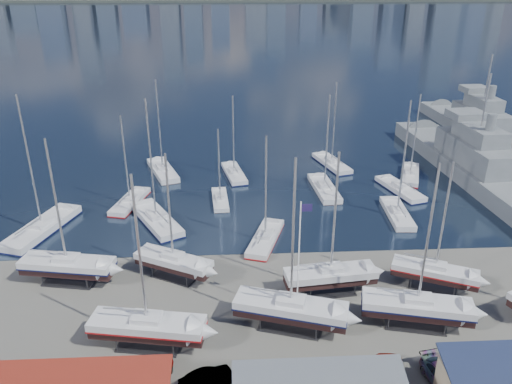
{
  "coord_description": "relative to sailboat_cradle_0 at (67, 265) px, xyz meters",
  "views": [
    {
      "loc": [
        -6.0,
        -50.53,
        30.39
      ],
      "look_at": [
        -2.94,
        8.0,
        4.44
      ],
      "focal_mm": 35.0,
      "sensor_mm": 36.0,
      "label": 1
    }
  ],
  "objects": [
    {
      "name": "sailboat_moored_1",
      "position": [
        2.95,
        19.29,
        -1.77
      ],
      "size": [
        4.72,
        9.46,
        13.62
      ],
      "rotation": [
        0.0,
        0.0,
        1.32
      ],
      "color": "black",
      "rests_on": "water"
    },
    {
      "name": "sailboat_cradle_3",
      "position": [
        22.63,
        -8.62,
        0.04
      ],
      "size": [
        10.84,
        5.96,
        16.82
      ],
      "rotation": [
        0.0,
        0.0,
        -0.31
      ],
      "color": "#2D2D33",
      "rests_on": "ground"
    },
    {
      "name": "naval_ship_west",
      "position": [
        66.73,
        47.41,
        -0.41
      ],
      "size": [
        8.77,
        42.01,
        17.76
      ],
      "rotation": [
        0.0,
        0.0,
        1.62
      ],
      "color": "slate",
      "rests_on": "water"
    },
    {
      "name": "flagpole",
      "position": [
        23.54,
        -6.94,
        4.94
      ],
      "size": [
        1.07,
        0.12,
        12.15
      ],
      "color": "white",
      "rests_on": "ground"
    },
    {
      "name": "sailboat_moored_8",
      "position": [
        34.55,
        33.02,
        -1.77
      ],
      "size": [
        5.48,
        10.37,
        14.93
      ],
      "rotation": [
        0.0,
        0.0,
        1.85
      ],
      "color": "black",
      "rests_on": "water"
    },
    {
      "name": "sailboat_moored_7",
      "position": [
        31.38,
        22.42,
        -1.75
      ],
      "size": [
        3.65,
        10.39,
        15.39
      ],
      "rotation": [
        0.0,
        0.0,
        1.65
      ],
      "color": "black",
      "rests_on": "water"
    },
    {
      "name": "sailboat_moored_9",
      "position": [
        39.74,
        13.53,
        -1.75
      ],
      "size": [
        3.15,
        9.61,
        14.32
      ],
      "rotation": [
        0.0,
        0.0,
        1.52
      ],
      "color": "black",
      "rests_on": "water"
    },
    {
      "name": "water",
      "position": [
        23.51,
        304.71,
        -2.22
      ],
      "size": [
        1400.0,
        600.0,
        0.4
      ],
      "primitive_type": "cube",
      "color": "#182439",
      "rests_on": "ground"
    },
    {
      "name": "ground",
      "position": [
        23.51,
        -5.29,
        -2.07
      ],
      "size": [
        1400.0,
        1400.0,
        0.0
      ],
      "primitive_type": "plane",
      "color": "#605E59",
      "rests_on": "ground"
    },
    {
      "name": "sailboat_moored_0",
      "position": [
        -6.71,
        11.58,
        -1.76
      ],
      "size": [
        7.16,
        12.87,
        18.54
      ],
      "rotation": [
        0.0,
        0.0,
        1.25
      ],
      "color": "black",
      "rests_on": "water"
    },
    {
      "name": "far_shore",
      "position": [
        23.51,
        564.71,
        -0.97
      ],
      "size": [
        1400.0,
        80.0,
        2.2
      ],
      "primitive_type": "cube",
      "color": "#2D332D",
      "rests_on": "ground"
    },
    {
      "name": "sailboat_moored_2",
      "position": [
        6.2,
        31.08,
        -1.75
      ],
      "size": [
        6.49,
        11.05,
        16.12
      ],
      "rotation": [
        0.0,
        0.0,
        1.92
      ],
      "color": "black",
      "rests_on": "water"
    },
    {
      "name": "sailboat_moored_4",
      "position": [
        15.75,
        19.43,
        -1.74
      ],
      "size": [
        2.66,
        7.69,
        11.41
      ],
      "rotation": [
        0.0,
        0.0,
        1.64
      ],
      "color": "black",
      "rests_on": "water"
    },
    {
      "name": "naval_ship_east",
      "position": [
        56.17,
        26.82,
        -0.41
      ],
      "size": [
        10.68,
        47.48,
        18.24
      ],
      "rotation": [
        0.0,
        0.0,
        1.64
      ],
      "color": "slate",
      "rests_on": "water"
    },
    {
      "name": "sailboat_cradle_5",
      "position": [
        34.34,
        -8.89,
        0.01
      ],
      "size": [
        10.44,
        5.03,
        16.25
      ],
      "rotation": [
        0.0,
        0.0,
        -0.23
      ],
      "color": "#2D2D33",
      "rests_on": "ground"
    },
    {
      "name": "sailboat_moored_11",
      "position": [
        46.21,
        27.35,
        -1.77
      ],
      "size": [
        5.73,
        9.77,
        14.12
      ],
      "rotation": [
        0.0,
        0.0,
        1.22
      ],
      "color": "black",
      "rests_on": "water"
    },
    {
      "name": "car_d",
      "position": [
        34.14,
        -16.49,
        -1.3
      ],
      "size": [
        3.09,
        5.64,
        1.55
      ],
      "primitive_type": "imported",
      "rotation": [
        0.0,
        0.0,
        0.18
      ],
      "color": "gray",
      "rests_on": "ground"
    },
    {
      "name": "sailboat_moored_10",
      "position": [
        42.73,
        21.67,
        -1.77
      ],
      "size": [
        5.41,
        10.17,
        14.64
      ],
      "rotation": [
        0.0,
        0.0,
        1.86
      ],
      "color": "black",
      "rests_on": "water"
    },
    {
      "name": "sailboat_moored_6",
      "position": [
        21.46,
        7.57,
        -1.77
      ],
      "size": [
        5.5,
        9.85,
        14.2
      ],
      "rotation": [
        0.0,
        0.0,
        1.25
      ],
      "color": "black",
      "rests_on": "water"
    },
    {
      "name": "sailboat_cradle_2",
      "position": [
        11.06,
        0.31,
        -0.09
      ],
      "size": [
        8.78,
        6.13,
        14.24
      ],
      "rotation": [
        0.0,
        0.0,
        -0.48
      ],
      "color": "#2D2D33",
      "rests_on": "ground"
    },
    {
      "name": "sailboat_cradle_0",
      "position": [
        0.0,
        0.0,
        0.0
      ],
      "size": [
        10.26,
        4.5,
        16.04
      ],
      "rotation": [
        0.0,
        0.0,
        -0.18
      ],
      "color": "#2D2D33",
      "rests_on": "ground"
    },
    {
      "name": "sailboat_cradle_4",
      "position": [
        27.35,
        -3.26,
        -0.03
      ],
      "size": [
        9.62,
        3.72,
        15.35
      ],
      "rotation": [
        0.0,
        0.0,
        0.12
      ],
      "color": "#2D2D33",
      "rests_on": "ground"
    },
    {
      "name": "sailboat_cradle_1",
      "position": [
        9.88,
        -10.42,
        0.02
      ],
      "size": [
        10.5,
        4.56,
        16.39
      ],
      "rotation": [
        0.0,
        0.0,
        -0.17
      ],
      "color": "#2D2D33",
      "rests_on": "ground"
    },
    {
      "name": "sailboat_moored_3",
      "position": [
        7.44,
        13.26,
        -1.76
      ],
      "size": [
        8.41,
        11.79,
        17.41
      ],
      "rotation": [
        0.0,
        0.0,
        2.07
      ],
      "color": "black",
      "rests_on": "water"
    },
    {
      "name": "car_a",
      "position": [
        11.31,
        -14.85,
        -1.39
      ],
      "size": [
        2.19,
        4.21,
        1.37
      ],
      "primitive_type": "imported",
      "rotation": [
        0.0,
        0.0,
        -0.15
      ],
      "color": "gray",
      "rests_on": "ground"
    },
    {
      "name": "sailboat_cradle_6",
      "position": [
        38.25,
        -3.13,
        -0.1
      ],
      "size": [
        8.85,
        5.86,
        14.11
      ],
      "rotation": [
        0.0,
        0.0,
        -0.44
      ],
      "color": "#2D2D33",
      "rests_on": "ground"
    },
    {
      "name": "sailboat_moored_5",
      "position": [
        17.88,
        29.33,
        -1.77
      ],
      "size": [
        4.32,
        9.54,
        13.77
      ],
      "rotation": [
        0.0,
        0.0,
        1.77
      ],
      "color": "black",
      "rests_on": "water"
    },
    {
      "name": "car_c",
      "position": [
        30.07,
        -15.79,
        -1.41
      ],
      "size": [
        2.69,
        4.95,
        1.32
      ],
      "primitive_type": "imported",
      "rotation": [
        0.0,
        0.0,
        -0.11
      ],
      "color": "gray",
      "rests_on": "ground"
    },
    {
      "name": "car_b",
      "position": [
        15.21,
        -15.51,
        -1.34
      ],
      "size": [
        4.67,
        3.21,
        1.46
      ],
      "primitive_type": "imported",
      "rotation": [
        0.0,
        0.0,
        1.99
      ],
      "color": "gray",
      "rests_on": "ground"
    }
  ]
}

